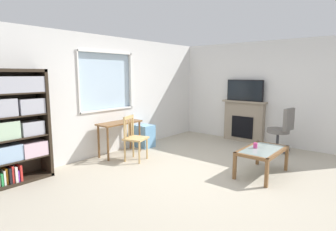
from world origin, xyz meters
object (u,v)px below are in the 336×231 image
object	(u,v)px
tv	(245,90)
office_chair	(282,128)
coffee_table	(262,153)
wooden_chair	(134,138)
plastic_drawer_unit	(145,136)
sippy_cup	(255,145)
fireplace	(244,121)
bookshelf	(17,123)
desk_under_window	(120,128)

from	to	relation	value
tv	office_chair	bearing A→B (deg)	-112.07
tv	coffee_table	bearing A→B (deg)	-148.04
tv	office_chair	xyz separation A→B (m)	(-0.45, -1.10, -0.76)
wooden_chair	plastic_drawer_unit	size ratio (longest dim) A/B	1.70
tv	sippy_cup	world-z (taller)	tv
coffee_table	sippy_cup	distance (m)	0.17
fireplace	coffee_table	xyz separation A→B (m)	(-2.08, -1.28, -0.14)
bookshelf	coffee_table	world-z (taller)	bookshelf
wooden_chair	coffee_table	xyz separation A→B (m)	(0.85, -2.28, -0.07)
desk_under_window	tv	size ratio (longest dim) A/B	1.03
bookshelf	wooden_chair	size ratio (longest dim) A/B	2.01
bookshelf	fireplace	xyz separation A→B (m)	(4.87, -1.62, -0.44)
desk_under_window	sippy_cup	world-z (taller)	desk_under_window
tv	office_chair	world-z (taller)	tv
plastic_drawer_unit	fireplace	distance (m)	2.61
plastic_drawer_unit	sippy_cup	size ratio (longest dim) A/B	5.87
bookshelf	wooden_chair	bearing A→B (deg)	-17.73
desk_under_window	coffee_table	size ratio (longest dim) A/B	0.95
sippy_cup	desk_under_window	bearing A→B (deg)	106.07
fireplace	office_chair	distance (m)	1.20
coffee_table	plastic_drawer_unit	bearing A→B (deg)	89.79
desk_under_window	wooden_chair	distance (m)	0.53
wooden_chair	coffee_table	bearing A→B (deg)	-69.61
desk_under_window	office_chair	distance (m)	3.55
plastic_drawer_unit	tv	distance (m)	2.79
bookshelf	fireplace	bearing A→B (deg)	-18.42
wooden_chair	fireplace	bearing A→B (deg)	-18.88
plastic_drawer_unit	coffee_table	distance (m)	2.85
office_chair	bookshelf	bearing A→B (deg)	148.27
wooden_chair	office_chair	bearing A→B (deg)	-40.50
fireplace	coffee_table	size ratio (longest dim) A/B	1.10
bookshelf	tv	size ratio (longest dim) A/B	1.90
coffee_table	bookshelf	bearing A→B (deg)	133.86
coffee_table	sippy_cup	size ratio (longest dim) A/B	11.42
fireplace	coffee_table	bearing A→B (deg)	-148.26
fireplace	sippy_cup	world-z (taller)	fireplace
plastic_drawer_unit	coffee_table	world-z (taller)	plastic_drawer_unit
desk_under_window	sippy_cup	size ratio (longest dim) A/B	10.87
fireplace	plastic_drawer_unit	bearing A→B (deg)	142.84
wooden_chair	office_chair	size ratio (longest dim) A/B	0.90
wooden_chair	office_chair	world-z (taller)	office_chair
plastic_drawer_unit	fireplace	world-z (taller)	fireplace
tv	coffee_table	world-z (taller)	tv
plastic_drawer_unit	coffee_table	xyz separation A→B (m)	(-0.01, -2.85, 0.13)
sippy_cup	bookshelf	bearing A→B (deg)	134.88
desk_under_window	tv	distance (m)	3.31
wooden_chair	tv	world-z (taller)	tv
bookshelf	coffee_table	size ratio (longest dim) A/B	1.76
desk_under_window	fireplace	bearing A→B (deg)	-27.87
bookshelf	plastic_drawer_unit	size ratio (longest dim) A/B	3.42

